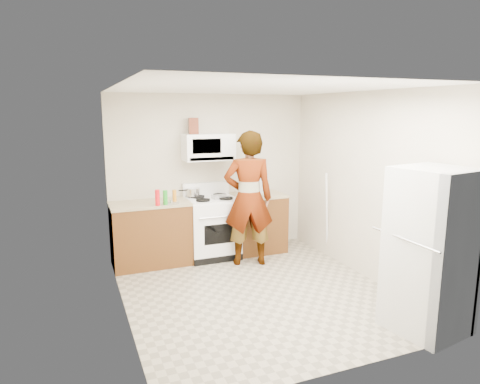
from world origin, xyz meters
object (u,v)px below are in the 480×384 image
microwave (208,147)px  kettle (261,187)px  fridge (431,251)px  saucepan (193,192)px  person (248,199)px  gas_range (212,226)px

microwave → kettle: microwave is taller
microwave → fridge: size_ratio=0.45×
kettle → saucepan: (-1.11, 0.07, -0.02)m
kettle → person: bearing=-149.3°
gas_range → microwave: 1.22m
microwave → saucepan: microwave is taller
microwave → saucepan: (-0.24, 0.05, -0.69)m
gas_range → microwave: bearing=90.0°
saucepan → person: bearing=-46.1°
gas_range → person: size_ratio=0.57×
gas_range → person: (0.41, -0.49, 0.50)m
gas_range → kettle: (0.87, 0.10, 0.55)m
saucepan → microwave: bearing=-11.9°
gas_range → fridge: size_ratio=0.66×
gas_range → kettle: 1.03m
fridge → saucepan: bearing=106.7°
microwave → person: bearing=-56.8°
gas_range → person: 0.81m
fridge → kettle: (-0.48, 3.09, 0.18)m
microwave → saucepan: size_ratio=3.68×
person → fridge: 2.67m
kettle → gas_range: bearing=165.6°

